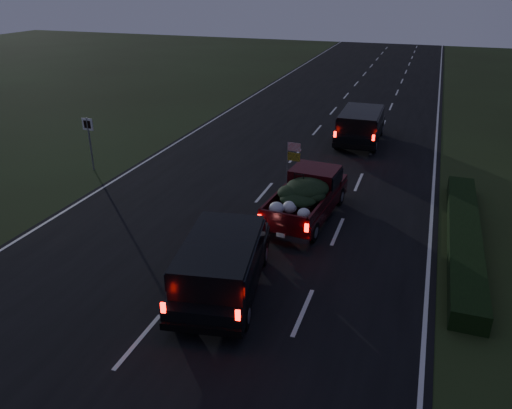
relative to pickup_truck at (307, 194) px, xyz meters
The scene contains 7 objects.
ground 4.14m from the pickup_truck, 123.86° to the right, with size 120.00×120.00×0.00m, color black.
road_asphalt 4.13m from the pickup_truck, 123.86° to the right, with size 14.00×120.00×0.02m, color black.
hedge_row 5.61m from the pickup_truck, ahead, with size 1.00×10.00×0.60m, color black.
route_sign 10.89m from the pickup_truck, behind, with size 0.55×0.08×2.50m.
pickup_truck is the anchor object (origin of this frame).
lead_suv 10.04m from the pickup_truck, 87.24° to the left, with size 2.18×5.12×1.47m.
rear_suv 5.79m from the pickup_truck, 100.71° to the right, with size 2.86×5.19×1.41m.
Camera 1 is at (6.04, -13.40, 8.30)m, focal length 35.00 mm.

